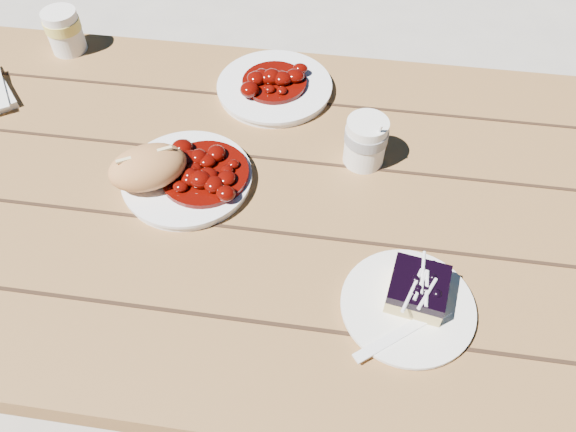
# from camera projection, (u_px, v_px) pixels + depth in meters

# --- Properties ---
(ground) EXTENTS (60.00, 60.00, 0.00)m
(ground) POSITION_uv_depth(u_px,v_px,m) (195.00, 363.00, 1.55)
(ground) COLOR #ABA49A
(ground) RESTS_ON ground
(picnic_table) EXTENTS (2.00, 1.55, 0.75)m
(picnic_table) POSITION_uv_depth(u_px,v_px,m) (156.00, 235.00, 1.09)
(picnic_table) COLOR brown
(picnic_table) RESTS_ON ground
(main_plate) EXTENTS (0.21, 0.21, 0.02)m
(main_plate) POSITION_uv_depth(u_px,v_px,m) (187.00, 179.00, 0.95)
(main_plate) COLOR white
(main_plate) RESTS_ON picnic_table
(goulash_stew) EXTENTS (0.15, 0.15, 0.04)m
(goulash_stew) POSITION_uv_depth(u_px,v_px,m) (203.00, 167.00, 0.93)
(goulash_stew) COLOR #530702
(goulash_stew) RESTS_ON main_plate
(bread_roll) EXTENTS (0.15, 0.14, 0.07)m
(bread_roll) POSITION_uv_depth(u_px,v_px,m) (148.00, 167.00, 0.91)
(bread_roll) COLOR #C08149
(bread_roll) RESTS_ON main_plate
(dessert_plate) EXTENTS (0.19, 0.19, 0.01)m
(dessert_plate) POSITION_uv_depth(u_px,v_px,m) (407.00, 307.00, 0.80)
(dessert_plate) COLOR white
(dessert_plate) RESTS_ON picnic_table
(blueberry_cake) EXTENTS (0.09, 0.09, 0.05)m
(blueberry_cake) POSITION_uv_depth(u_px,v_px,m) (418.00, 289.00, 0.79)
(blueberry_cake) COLOR #D3BB73
(blueberry_cake) RESTS_ON dessert_plate
(fork_dessert) EXTENTS (0.14, 0.12, 0.00)m
(fork_dessert) POSITION_uv_depth(u_px,v_px,m) (393.00, 337.00, 0.76)
(fork_dessert) COLOR white
(fork_dessert) RESTS_ON dessert_plate
(coffee_cup) EXTENTS (0.07, 0.07, 0.09)m
(coffee_cup) POSITION_uv_depth(u_px,v_px,m) (365.00, 142.00, 0.95)
(coffee_cup) COLOR white
(coffee_cup) RESTS_ON picnic_table
(second_plate) EXTENTS (0.22, 0.22, 0.02)m
(second_plate) POSITION_uv_depth(u_px,v_px,m) (275.00, 88.00, 1.10)
(second_plate) COLOR white
(second_plate) RESTS_ON picnic_table
(second_stew) EXTENTS (0.13, 0.13, 0.04)m
(second_stew) POSITION_uv_depth(u_px,v_px,m) (274.00, 76.00, 1.08)
(second_stew) COLOR #530702
(second_stew) RESTS_ON second_plate
(second_cup) EXTENTS (0.07, 0.07, 0.09)m
(second_cup) POSITION_uv_depth(u_px,v_px,m) (64.00, 31.00, 1.16)
(second_cup) COLOR white
(second_cup) RESTS_ON picnic_table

